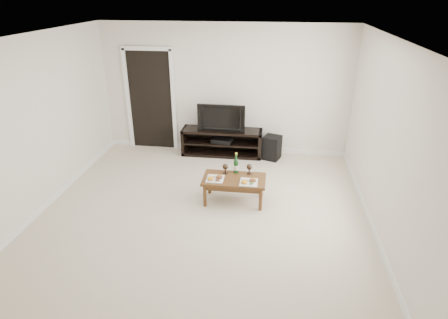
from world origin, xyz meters
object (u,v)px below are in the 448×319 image
Objects in this scene: media_console at (222,142)px; coffee_table at (234,190)px; television at (222,117)px; subwoofer at (272,148)px.

media_console is 1.64× the size of coffee_table.
television reaches higher than media_console.
subwoofer is 0.48× the size of coffee_table.
coffee_table is (0.45, -1.85, -0.07)m from media_console.
subwoofer is (1.03, -0.07, -0.03)m from media_console.
television is 0.96× the size of coffee_table.
coffee_table is at bearing -88.50° from subwoofer.
television reaches higher than subwoofer.
media_console is 0.55m from television.
subwoofer is (1.03, -0.07, -0.58)m from television.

